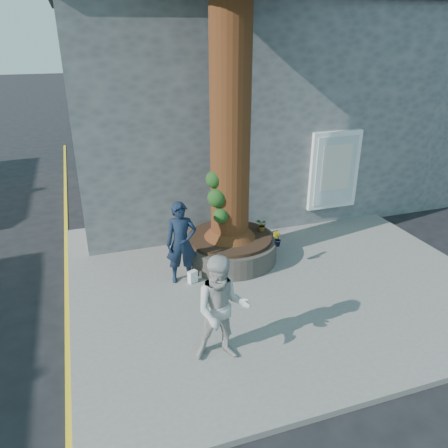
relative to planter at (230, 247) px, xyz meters
name	(u,v)px	position (x,y,z in m)	size (l,w,h in m)	color
ground	(225,313)	(-0.80, -2.00, -0.41)	(120.00, 120.00, 0.00)	black
pavement	(272,275)	(0.70, -1.00, -0.35)	(9.00, 8.00, 0.12)	slate
yellow_line	(67,314)	(-3.85, -1.00, -0.41)	(0.10, 30.00, 0.01)	yellow
stone_shop	(227,100)	(1.70, 5.20, 2.75)	(10.30, 8.30, 6.30)	#54575A
neighbour_shop	(420,95)	(9.70, 5.20, 2.59)	(6.00, 8.00, 6.00)	#54575A
planter	(230,247)	(0.00, 0.00, 0.00)	(2.30, 2.30, 0.60)	black
man	(181,243)	(-1.35, -0.66, 0.64)	(0.68, 0.45, 1.86)	black
woman	(222,310)	(-1.31, -3.35, 0.68)	(0.94, 0.73, 1.94)	#B3B1AB
shopping_bag	(193,277)	(-1.16, -0.82, -0.15)	(0.20, 0.12, 0.28)	white
plant_a	(242,213)	(0.64, 0.85, 0.49)	(0.19, 0.13, 0.36)	gray
plant_b	(277,239)	(0.85, -0.85, 0.48)	(0.19, 0.19, 0.35)	gray
plant_c	(242,225)	(0.40, 0.20, 0.46)	(0.17, 0.17, 0.31)	gray
plant_d	(262,225)	(0.85, 0.01, 0.47)	(0.29, 0.26, 0.32)	gray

